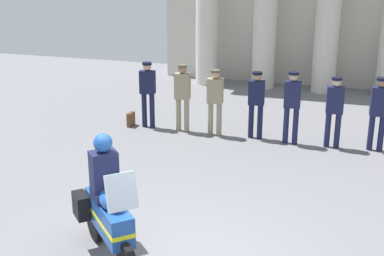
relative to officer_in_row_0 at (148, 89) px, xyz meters
name	(u,v)px	position (x,y,z in m)	size (l,w,h in m)	color
officer_in_row_0	(148,89)	(0.00, 0.00, 0.00)	(0.40, 0.26, 1.71)	#141938
officer_in_row_1	(182,92)	(0.95, -0.02, 0.00)	(0.40, 0.26, 1.71)	gray
officer_in_row_2	(215,97)	(1.81, -0.06, -0.04)	(0.40, 0.26, 1.64)	gray
officer_in_row_3	(256,100)	(2.82, 0.03, -0.04)	(0.40, 0.26, 1.64)	#141938
officer_in_row_4	(292,102)	(3.68, -0.09, 0.01)	(0.40, 0.26, 1.72)	#191E42
officer_in_row_5	(335,107)	(4.64, -0.06, -0.03)	(0.40, 0.26, 1.66)	#191E42
officer_in_row_6	(379,108)	(5.59, 0.05, -0.01)	(0.40, 0.26, 1.69)	#191E42
motorcycle_with_rider	(107,209)	(1.98, -5.96, -0.22)	(1.57, 1.55, 1.90)	black
briefcase_on_ground	(131,119)	(-0.48, -0.06, -0.83)	(0.10, 0.32, 0.36)	brown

